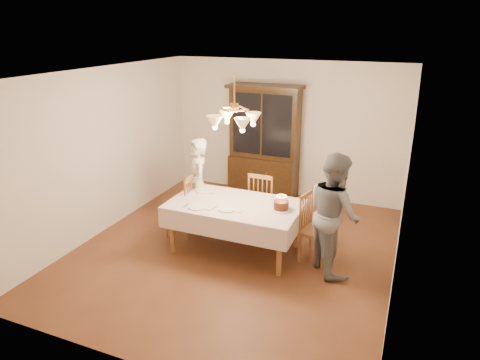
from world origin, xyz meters
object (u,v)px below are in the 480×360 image
at_px(dining_table, 235,208).
at_px(elderly_woman, 198,185).
at_px(china_hutch, 264,144).
at_px(birthday_cake, 281,206).
at_px(chair_far_side, 264,204).

distance_m(dining_table, elderly_woman, 0.93).
bearing_deg(china_hutch, birthday_cake, -65.07).
xyz_separation_m(dining_table, china_hutch, (-0.34, 2.25, 0.36)).
height_order(china_hutch, elderly_woman, china_hutch).
bearing_deg(china_hutch, elderly_woman, -104.58).
relative_size(dining_table, elderly_woman, 1.24).
xyz_separation_m(dining_table, birthday_cake, (0.69, 0.04, 0.13)).
height_order(dining_table, chair_far_side, chair_far_side).
distance_m(china_hutch, chair_far_side, 1.62).
height_order(china_hutch, chair_far_side, china_hutch).
xyz_separation_m(china_hutch, elderly_woman, (-0.48, -1.84, -0.27)).
bearing_deg(elderly_woman, dining_table, 25.76).
xyz_separation_m(chair_far_side, elderly_woman, (-0.97, -0.42, 0.33)).
distance_m(chair_far_side, elderly_woman, 1.11).
distance_m(dining_table, chair_far_side, 0.88).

